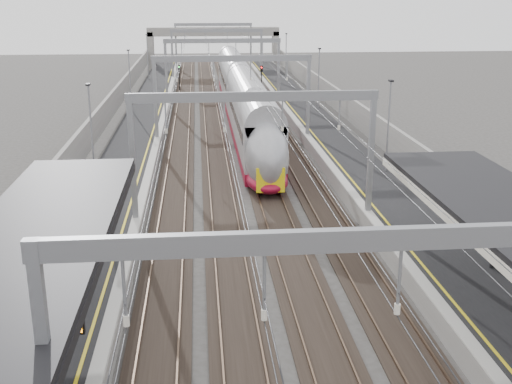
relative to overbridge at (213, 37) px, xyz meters
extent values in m
cube|color=black|center=(-8.00, -55.00, -4.81)|extent=(4.00, 120.00, 1.00)
cube|color=black|center=(8.00, -55.00, -4.81)|extent=(4.00, 120.00, 1.00)
cube|color=black|center=(-4.50, -55.00, -5.27)|extent=(2.40, 140.00, 0.08)
cube|color=brown|center=(-5.22, -55.00, -5.18)|extent=(0.07, 140.00, 0.14)
cube|color=brown|center=(-3.78, -55.00, -5.18)|extent=(0.07, 140.00, 0.14)
cube|color=black|center=(-1.50, -55.00, -5.27)|extent=(2.40, 140.00, 0.08)
cube|color=brown|center=(-2.22, -55.00, -5.18)|extent=(0.07, 140.00, 0.14)
cube|color=brown|center=(-0.78, -55.00, -5.18)|extent=(0.07, 140.00, 0.14)
cube|color=black|center=(1.50, -55.00, -5.27)|extent=(2.40, 140.00, 0.08)
cube|color=brown|center=(0.78, -55.00, -5.18)|extent=(0.07, 140.00, 0.14)
cube|color=brown|center=(2.22, -55.00, -5.18)|extent=(0.07, 140.00, 0.14)
cube|color=black|center=(4.50, -55.00, -5.27)|extent=(2.40, 140.00, 0.08)
cube|color=brown|center=(3.78, -55.00, -5.18)|extent=(0.07, 140.00, 0.14)
cube|color=brown|center=(5.22, -55.00, -5.18)|extent=(0.07, 140.00, 0.14)
cube|color=gray|center=(-6.30, -98.00, -1.01)|extent=(0.28, 0.28, 6.60)
cube|color=gray|center=(0.00, -98.00, 2.04)|extent=(13.00, 0.25, 0.50)
cube|color=gray|center=(-6.30, -78.00, -1.01)|extent=(0.28, 0.28, 6.60)
cube|color=gray|center=(6.30, -78.00, -1.01)|extent=(0.28, 0.28, 6.60)
cube|color=gray|center=(0.00, -78.00, 2.04)|extent=(13.00, 0.25, 0.50)
cube|color=gray|center=(-6.30, -58.00, -1.01)|extent=(0.28, 0.28, 6.60)
cube|color=gray|center=(6.30, -58.00, -1.01)|extent=(0.28, 0.28, 6.60)
cube|color=gray|center=(0.00, -58.00, 2.04)|extent=(13.00, 0.25, 0.50)
cube|color=gray|center=(-6.30, -38.00, -1.01)|extent=(0.28, 0.28, 6.60)
cube|color=gray|center=(6.30, -38.00, -1.01)|extent=(0.28, 0.28, 6.60)
cube|color=gray|center=(0.00, -38.00, 2.04)|extent=(13.00, 0.25, 0.50)
cube|color=gray|center=(-6.30, -18.00, -1.01)|extent=(0.28, 0.28, 6.60)
cube|color=gray|center=(6.30, -18.00, -1.01)|extent=(0.28, 0.28, 6.60)
cube|color=gray|center=(0.00, -18.00, 2.04)|extent=(13.00, 0.25, 0.50)
cube|color=gray|center=(-6.30, 0.00, -1.01)|extent=(0.28, 0.28, 6.60)
cube|color=gray|center=(6.30, 0.00, -1.01)|extent=(0.28, 0.28, 6.60)
cube|color=gray|center=(0.00, 0.00, 2.04)|extent=(13.00, 0.25, 0.50)
cylinder|color=#262628|center=(-4.50, -50.00, 0.19)|extent=(0.03, 140.00, 0.03)
cylinder|color=#262628|center=(-1.50, -50.00, 0.19)|extent=(0.03, 140.00, 0.03)
cylinder|color=#262628|center=(1.50, -50.00, 0.19)|extent=(0.03, 140.00, 0.03)
cylinder|color=#262628|center=(4.50, -50.00, 0.19)|extent=(0.03, 140.00, 0.03)
cylinder|color=black|center=(-9.70, -86.00, -2.31)|extent=(0.20, 0.20, 4.00)
cube|color=black|center=(-6.60, -96.00, -0.76)|extent=(1.60, 0.15, 0.55)
cube|color=orange|center=(-6.60, -96.08, -0.76)|extent=(1.50, 0.02, 0.42)
cylinder|color=black|center=(9.70, -86.00, -2.31)|extent=(0.20, 0.20, 4.00)
cube|color=gray|center=(0.00, 0.00, 0.89)|extent=(22.00, 2.20, 1.40)
cube|color=gray|center=(-10.50, 0.00, -2.21)|extent=(1.00, 2.20, 6.20)
cube|color=gray|center=(10.50, 0.00, -2.21)|extent=(1.00, 2.20, 6.20)
cube|color=gray|center=(-11.20, -55.00, -3.71)|extent=(0.30, 120.00, 3.20)
cube|color=gray|center=(11.20, -55.00, -3.71)|extent=(0.30, 120.00, 3.20)
cube|color=maroon|center=(1.50, -58.34, -4.69)|extent=(2.83, 24.07, 0.84)
cube|color=#949398|center=(1.50, -58.34, -2.70)|extent=(2.83, 24.07, 3.14)
cube|color=black|center=(1.50, -66.77, -5.02)|extent=(2.09, 2.51, 0.52)
cube|color=maroon|center=(1.50, -33.86, -4.69)|extent=(2.83, 24.07, 0.84)
cube|color=#949398|center=(1.50, -33.86, -2.70)|extent=(2.83, 24.07, 3.14)
cube|color=black|center=(1.50, -42.28, -5.02)|extent=(2.09, 2.51, 0.52)
ellipsoid|color=#949398|center=(1.50, -70.59, -3.02)|extent=(2.83, 5.44, 4.40)
cube|color=yellow|center=(1.50, -72.84, -3.96)|extent=(1.78, 0.12, 1.57)
cube|color=black|center=(1.50, -72.36, -2.39)|extent=(1.67, 0.60, 0.98)
cylinder|color=black|center=(-5.20, -26.02, -3.81)|extent=(0.12, 0.12, 3.00)
cube|color=black|center=(-5.20, -26.02, -2.21)|extent=(0.32, 0.22, 0.75)
sphere|color=#0CE526|center=(-5.20, -26.15, -2.06)|extent=(0.16, 0.16, 0.16)
cylinder|color=black|center=(3.20, -26.10, -3.81)|extent=(0.12, 0.12, 3.00)
cube|color=black|center=(3.20, -26.10, -2.21)|extent=(0.32, 0.22, 0.75)
sphere|color=red|center=(3.20, -26.23, -2.06)|extent=(0.16, 0.16, 0.16)
cylinder|color=black|center=(5.40, -27.65, -3.81)|extent=(0.12, 0.12, 3.00)
cube|color=black|center=(5.40, -27.65, -2.21)|extent=(0.32, 0.22, 0.75)
sphere|color=red|center=(5.40, -27.78, -2.06)|extent=(0.16, 0.16, 0.16)
camera|label=1|loc=(-2.82, -110.60, 7.11)|focal=45.00mm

